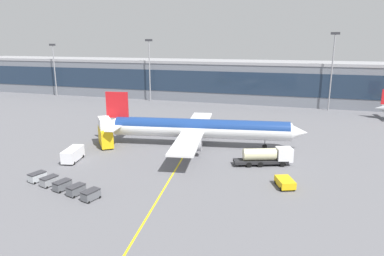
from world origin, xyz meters
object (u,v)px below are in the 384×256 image
Objects in this scene: main_airliner at (199,128)px; baggage_cart_1 at (49,181)px; pushback_tug at (285,182)px; catering_lift at (105,133)px; baggage_cart_0 at (37,177)px; baggage_cart_3 at (76,190)px; fuel_tanker at (267,156)px; baggage_cart_2 at (62,185)px; lavatory_truck at (73,154)px; baggage_cart_4 at (91,195)px.

main_airliner reaches higher than baggage_cart_1.
main_airliner is 10.39× the size of pushback_tug.
catering_lift is (-38.76, 11.22, 2.22)m from pushback_tug.
baggage_cart_3 is (9.26, -2.54, 0.00)m from baggage_cart_0.
baggage_cart_1 is at bearing -148.16° from fuel_tanker.
baggage_cart_2 is (6.17, -1.70, 0.00)m from baggage_cart_0.
main_airliner is 6.61× the size of catering_lift.
lavatory_truck reaches higher than pushback_tug.
catering_lift reaches higher than fuel_tanker.
baggage_cart_3 is (-26.13, -21.76, -0.96)m from fuel_tanker.
baggage_cart_1 is 6.40m from baggage_cart_3.
main_airliner is 15.40× the size of baggage_cart_2.
pushback_tug is 1.48× the size of baggage_cart_4.
catering_lift reaches higher than lavatory_truck.
pushback_tug is at bearing -1.07° from lavatory_truck.
catering_lift is at bearing 110.77° from baggage_cart_3.
main_airliner is at bearing 17.03° from catering_lift.
fuel_tanker is 3.71× the size of baggage_cart_3.
baggage_cart_1 is 3.20m from baggage_cart_2.
catering_lift is 25.20m from baggage_cart_3.
baggage_cart_1 reaches higher than pushback_tug.
baggage_cart_4 reaches higher than pushback_tug.
baggage_cart_2 is at bearing -160.93° from pushback_tug.
baggage_cart_4 is at bearing -15.37° from baggage_cart_1.
baggage_cart_0 is 1.00× the size of baggage_cart_4.
lavatory_truck is at bearing 107.72° from baggage_cart_1.
catering_lift reaches higher than pushback_tug.
catering_lift reaches higher than baggage_cart_4.
baggage_cart_0 is (-39.12, -9.70, -0.07)m from pushback_tug.
baggage_cart_0 is 3.20m from baggage_cart_1.
baggage_cart_1 is at bearing -15.37° from baggage_cart_0.
fuel_tanker is 35.09m from catering_lift.
baggage_cart_4 is (12.34, -3.39, 0.00)m from baggage_cart_0.
catering_lift is at bearing 89.02° from baggage_cart_0.
pushback_tug is 40.41m from catering_lift.
baggage_cart_1 is (-16.97, -27.80, -3.25)m from main_airliner.
lavatory_truck is at bearing 118.88° from baggage_cart_2.
baggage_cart_1 is 1.00× the size of baggage_cart_3.
fuel_tanker reaches higher than lavatory_truck.
main_airliner is at bearing 64.14° from baggage_cart_2.
baggage_cart_0 is at bearing -166.08° from pushback_tug.
fuel_tanker reaches higher than baggage_cart_1.
lavatory_truck is 0.89× the size of catering_lift.
pushback_tug is at bearing 13.92° from baggage_cart_0.
baggage_cart_4 is (3.09, -0.85, 0.00)m from baggage_cart_3.
catering_lift is 22.05m from baggage_cart_1.
baggage_cart_3 is at bearing -69.23° from catering_lift.
baggage_cart_2 is 6.40m from baggage_cart_4.
baggage_cart_3 is (9.78, -12.98, -0.64)m from lavatory_truck.
main_airliner is at bearing 58.59° from baggage_cart_1.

